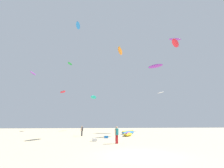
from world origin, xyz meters
TOP-DOWN VIEW (x-y plane):
  - ground_plane at (0.00, 0.00)m, footprint 120.00×120.00m
  - person_foreground at (-0.63, 6.54)m, footprint 0.46×0.43m
  - person_midground at (-4.84, 17.44)m, footprint 0.37×0.52m
  - kite_grounded_near at (4.00, 22.15)m, footprint 4.24×4.91m
  - kite_grounded_mid at (2.86, 17.11)m, footprint 2.85×4.96m
  - cooler_box at (-2.91, 9.06)m, footprint 0.56×0.36m
  - gear_bag at (-1.16, 13.13)m, footprint 0.56×0.36m
  - kite_aloft_0 at (-11.99, 38.49)m, footprint 2.63×3.87m
  - kite_aloft_1 at (-17.95, 29.80)m, footprint 1.14×3.21m
  - kite_aloft_2 at (1.39, 15.30)m, footprint 1.67×3.38m
  - kite_aloft_3 at (-2.83, 38.58)m, footprint 2.60×4.35m
  - kite_aloft_4 at (16.48, 33.86)m, footprint 1.48×3.05m
  - kite_aloft_5 at (-6.09, 14.76)m, footprint 0.76×2.39m
  - kite_aloft_6 at (13.02, 28.12)m, footprint 3.63×3.61m
  - kite_aloft_7 at (14.44, 19.70)m, footprint 3.82×4.14m
  - kite_aloft_8 at (20.43, 30.28)m, footprint 3.67×1.35m
  - kite_aloft_9 at (-9.52, 32.19)m, footprint 1.36×2.35m

SIDE VIEW (x-z plane):
  - ground_plane at x=0.00m, z-range 0.00..0.00m
  - cooler_box at x=-2.91m, z-range 0.00..0.32m
  - gear_bag at x=-1.16m, z-range 0.00..0.32m
  - kite_grounded_mid at x=2.86m, z-range -0.01..0.56m
  - kite_grounded_near at x=4.00m, z-range -0.03..0.61m
  - person_midground at x=-4.84m, z-range 0.14..1.79m
  - person_foreground at x=-0.63m, z-range 0.15..1.91m
  - kite_aloft_3 at x=-2.83m, z-range 9.20..10.25m
  - kite_aloft_4 at x=16.48m, z-range 10.49..11.01m
  - kite_aloft_0 at x=-11.99m, z-range 10.93..11.33m
  - kite_aloft_1 at x=-17.95m, z-range 13.71..14.41m
  - kite_aloft_2 at x=1.39m, z-range 14.11..14.92m
  - kite_aloft_6 at x=13.02m, z-range 16.21..17.14m
  - kite_aloft_9 at x=-9.52m, z-range 17.59..18.04m
  - kite_aloft_5 at x=-6.09m, z-range 18.45..18.82m
  - kite_aloft_7 at x=14.44m, z-range 18.57..19.59m
  - kite_aloft_8 at x=20.43m, z-range 25.78..26.32m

